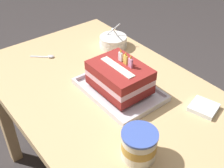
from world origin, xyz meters
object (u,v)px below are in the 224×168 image
object	(u,v)px
bowl_stack	(113,41)
foil_tray	(119,90)
napkin_pile	(204,107)
serving_spoon_near_tray	(48,56)
ice_cream_tub	(139,145)
birthday_cake	(120,77)

from	to	relation	value
bowl_stack	foil_tray	bearing A→B (deg)	-34.42
bowl_stack	napkin_pile	distance (m)	0.60
foil_tray	serving_spoon_near_tray	size ratio (longest dim) A/B	3.52
serving_spoon_near_tray	ice_cream_tub	bearing A→B (deg)	-4.61
foil_tray	ice_cream_tub	bearing A→B (deg)	-28.82
birthday_cake	napkin_pile	xyz separation A→B (m)	(0.28, 0.18, -0.07)
birthday_cake	napkin_pile	world-z (taller)	birthday_cake
birthday_cake	bowl_stack	distance (m)	0.38
foil_tray	ice_cream_tub	world-z (taller)	ice_cream_tub
ice_cream_tub	napkin_pile	bearing A→B (deg)	91.63
birthday_cake	serving_spoon_near_tray	size ratio (longest dim) A/B	2.37
foil_tray	birthday_cake	xyz separation A→B (m)	(0.00, 0.00, 0.07)
ice_cream_tub	serving_spoon_near_tray	size ratio (longest dim) A/B	1.18
ice_cream_tub	napkin_pile	size ratio (longest dim) A/B	0.97
foil_tray	birthday_cake	world-z (taller)	birthday_cake
bowl_stack	ice_cream_tub	world-z (taller)	bowl_stack
bowl_stack	serving_spoon_near_tray	bearing A→B (deg)	-109.12
birthday_cake	foil_tray	bearing A→B (deg)	-90.00
foil_tray	napkin_pile	bearing A→B (deg)	33.08
birthday_cake	napkin_pile	bearing A→B (deg)	33.07
foil_tray	napkin_pile	world-z (taller)	foil_tray
serving_spoon_near_tray	foil_tray	bearing A→B (deg)	13.68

